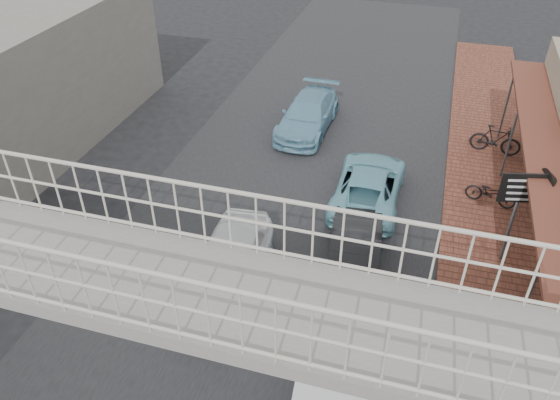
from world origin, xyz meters
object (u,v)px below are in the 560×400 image
Objects in this scene: angkot_van at (341,381)px; arrow_sign at (551,190)px; white_hatchback at (230,267)px; dark_sedan at (354,257)px; motorcycle_near at (491,193)px; motorcycle_far at (496,140)px; angkot_curb at (369,185)px; street_clock at (503,388)px; angkot_far at (308,115)px.

arrow_sign reaches higher than angkot_van.
dark_sedan is (3.17, 1.45, -0.10)m from white_hatchback.
motorcycle_near is (3.79, 4.62, -0.14)m from dark_sedan.
motorcycle_near is 3.49m from arrow_sign.
arrow_sign reaches higher than motorcycle_far.
angkot_curb is 8.31m from angkot_van.
white_hatchback is at bearing 134.22° from angkot_van.
arrow_sign is at bearing 16.34° from dark_sedan.
street_clock is (3.51, -8.72, 2.08)m from angkot_curb.
white_hatchback is 1.47× the size of arrow_sign.
street_clock is at bearing -14.81° from angkot_van.
angkot_curb is 5.45m from angkot_far.
arrow_sign is (1.49, 6.97, -0.14)m from street_clock.
dark_sedan is at bearing 161.18° from motorcycle_far.
angkot_van is (0.48, -4.51, 0.55)m from dark_sedan.
motorcycle_far is (4.00, 8.17, -0.00)m from dark_sedan.
angkot_far reaches higher than motorcycle_near.
white_hatchback is 6.01m from angkot_curb.
street_clock is at bearing -170.19° from motorcycle_near.
angkot_van is at bearing -137.41° from arrow_sign.
angkot_curb is 1.00× the size of angkot_far.
street_clock is (-0.66, -13.14, 2.06)m from motorcycle_far.
arrow_sign is (1.04, -2.62, 2.06)m from motorcycle_near.
white_hatchback is 8.90m from arrow_sign.
angkot_curb is at bearing 103.97° from street_clock.
angkot_far is at bearing 101.21° from angkot_van.
motorcycle_near is 9.85m from street_clock.
motorcycle_far is (7.38, 0.01, -0.01)m from angkot_far.
motorcycle_far is at bearing 84.03° from arrow_sign.
angkot_far is (-3.22, 4.40, 0.03)m from angkot_curb.
dark_sedan is 6.33m from street_clock.
arrow_sign is at bearing 69.98° from street_clock.
motorcycle_far reaches higher than motorcycle_near.
street_clock is (-0.45, -9.59, 2.19)m from motorcycle_near.
motorcycle_near is 0.53× the size of arrow_sign.
dark_sedan is at bearing 18.19° from white_hatchback.
arrow_sign is (8.00, 3.45, 1.82)m from white_hatchback.
angkot_van is 2.47× the size of motorcycle_near.
white_hatchback is at bearing 143.65° from street_clock.
angkot_far is 2.49× the size of motorcycle_far.
angkot_curb is at bearing 53.60° from white_hatchback.
motorcycle_near is (3.31, 9.13, -0.68)m from angkot_van.
dark_sedan is 9.09m from motorcycle_far.
motorcycle_near is at bearing 79.36° from street_clock.
angkot_far reaches higher than dark_sedan.
street_clock is at bearing -175.61° from motorcycle_far.
angkot_curb is 1.51× the size of arrow_sign.
dark_sedan is at bearing 115.96° from street_clock.
street_clock is at bearing 111.75° from angkot_curb.
white_hatchback reaches higher than dark_sedan.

